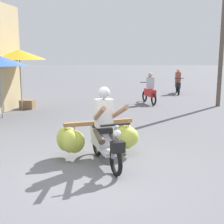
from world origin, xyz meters
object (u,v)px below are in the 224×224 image
Objects in this scene: motorbike_distant_ahead_left at (150,91)px; motorbike_distant_ahead_right at (178,84)px; utility_pole at (222,36)px; motorbike_main_loaded at (99,136)px; produce_crate at (27,104)px; market_umbrella_near_shop at (19,55)px.

motorbike_distant_ahead_right is at bearing 67.69° from motorbike_distant_ahead_left.
motorbike_distant_ahead_left is 3.80m from utility_pole.
motorbike_main_loaded is 6.89m from produce_crate.
motorbike_distant_ahead_left is 0.64× the size of market_umbrella_near_shop.
motorbike_main_loaded is 8.67m from utility_pole.
produce_crate is 8.57m from utility_pole.
motorbike_distant_ahead_left is at bearing -112.31° from motorbike_distant_ahead_right.
motorbike_distant_ahead_left is 0.26× the size of utility_pole.
utility_pole is (3.95, 7.31, 2.46)m from motorbike_main_loaded.
motorbike_distant_ahead_right is 9.13m from market_umbrella_near_shop.
motorbike_distant_ahead_left is 0.94× the size of motorbike_distant_ahead_right.
utility_pole is at bearing 12.09° from produce_crate.
motorbike_main_loaded reaches higher than motorbike_distant_ahead_right.
motorbike_distant_ahead_left is at bearing 174.55° from utility_pole.
motorbike_distant_ahead_left is at bearing 82.50° from motorbike_main_loaded.
motorbike_main_loaded is 7.66m from motorbike_distant_ahead_left.
motorbike_main_loaded is at bearing -118.38° from utility_pole.
utility_pole is at bearing 61.62° from motorbike_main_loaded.
produce_crate is at bearing -167.91° from utility_pole.
produce_crate is at bearing 68.69° from market_umbrella_near_shop.
motorbike_distant_ahead_right is at bearing 42.30° from market_umbrella_near_shop.
utility_pole reaches higher than motorbike_distant_ahead_left.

